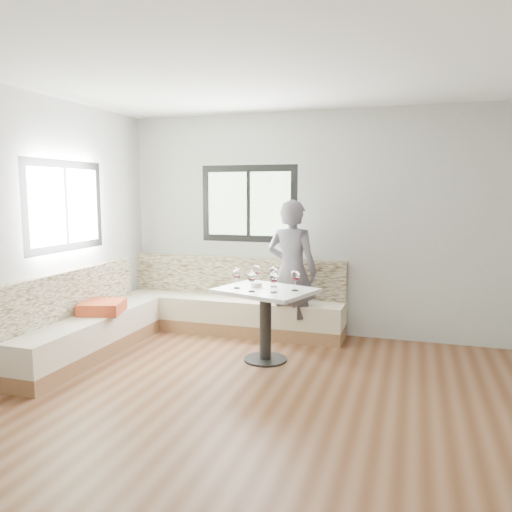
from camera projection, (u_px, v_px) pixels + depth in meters
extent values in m
cube|color=brown|center=(257.00, 414.00, 4.08)|extent=(5.00, 5.00, 0.01)
cube|color=white|center=(257.00, 58.00, 3.72)|extent=(5.00, 5.00, 0.01)
cube|color=#B7B7B2|center=(317.00, 224.00, 6.26)|extent=(5.00, 0.01, 2.80)
cube|color=#B7B7B2|center=(11.00, 325.00, 1.53)|extent=(5.00, 0.01, 2.80)
cube|color=#B7B7B2|center=(2.00, 236.00, 4.65)|extent=(0.01, 5.00, 2.80)
cube|color=black|center=(249.00, 204.00, 6.49)|extent=(1.30, 0.02, 1.00)
cube|color=black|center=(65.00, 206.00, 5.46)|extent=(0.02, 1.30, 1.00)
cube|color=#986A47|center=(232.00, 325.00, 6.48)|extent=(2.90, 0.55, 0.16)
cube|color=beige|center=(231.00, 309.00, 6.46)|extent=(2.90, 0.55, 0.29)
cube|color=#F4E9C0|center=(237.00, 276.00, 6.60)|extent=(2.90, 0.14, 0.50)
cube|color=#986A47|center=(88.00, 349.00, 5.52)|extent=(0.55, 2.25, 0.16)
cube|color=beige|center=(87.00, 329.00, 5.49)|extent=(0.55, 2.25, 0.29)
cube|color=#F4E9C0|center=(70.00, 293.00, 5.50)|extent=(0.14, 2.25, 0.50)
cube|color=#AA3228|center=(102.00, 307.00, 5.61)|extent=(0.56, 0.56, 0.13)
cylinder|color=black|center=(265.00, 359.00, 5.38)|extent=(0.47, 0.47, 0.02)
cylinder|color=black|center=(265.00, 327.00, 5.34)|extent=(0.13, 0.13, 0.74)
cube|color=silver|center=(266.00, 291.00, 5.29)|extent=(1.14, 1.00, 0.04)
imported|color=#56505A|center=(292.00, 271.00, 6.00)|extent=(0.69, 0.51, 1.72)
cylinder|color=white|center=(257.00, 285.00, 5.39)|extent=(0.11, 0.11, 0.05)
sphere|color=black|center=(259.00, 284.00, 5.39)|extent=(0.02, 0.02, 0.02)
sphere|color=black|center=(256.00, 283.00, 5.40)|extent=(0.02, 0.02, 0.02)
sphere|color=black|center=(257.00, 284.00, 5.37)|extent=(0.02, 0.02, 0.02)
cylinder|color=white|center=(237.00, 288.00, 5.31)|extent=(0.07, 0.07, 0.01)
cylinder|color=white|center=(237.00, 283.00, 5.30)|extent=(0.01, 0.01, 0.10)
ellipsoid|color=white|center=(237.00, 273.00, 5.29)|extent=(0.10, 0.10, 0.12)
cylinder|color=#4D0410|center=(237.00, 276.00, 5.29)|extent=(0.07, 0.07, 0.02)
cylinder|color=white|center=(252.00, 291.00, 5.13)|extent=(0.07, 0.07, 0.01)
cylinder|color=white|center=(252.00, 286.00, 5.12)|extent=(0.01, 0.01, 0.10)
ellipsoid|color=white|center=(252.00, 276.00, 5.11)|extent=(0.10, 0.10, 0.12)
cylinder|color=#4D0410|center=(252.00, 279.00, 5.11)|extent=(0.07, 0.07, 0.02)
cylinder|color=white|center=(274.00, 292.00, 5.08)|extent=(0.07, 0.07, 0.01)
cylinder|color=white|center=(274.00, 287.00, 5.07)|extent=(0.01, 0.01, 0.10)
ellipsoid|color=white|center=(274.00, 277.00, 5.06)|extent=(0.10, 0.10, 0.12)
cylinder|color=#4D0410|center=(274.00, 280.00, 5.06)|extent=(0.07, 0.07, 0.02)
cylinder|color=white|center=(274.00, 286.00, 5.39)|extent=(0.07, 0.07, 0.01)
cylinder|color=white|center=(274.00, 282.00, 5.39)|extent=(0.01, 0.01, 0.10)
ellipsoid|color=white|center=(274.00, 272.00, 5.37)|extent=(0.10, 0.10, 0.12)
cylinder|color=#4D0410|center=(274.00, 275.00, 5.38)|extent=(0.07, 0.07, 0.02)
cylinder|color=white|center=(295.00, 290.00, 5.18)|extent=(0.07, 0.07, 0.01)
cylinder|color=white|center=(295.00, 286.00, 5.17)|extent=(0.01, 0.01, 0.10)
ellipsoid|color=white|center=(295.00, 275.00, 5.16)|extent=(0.10, 0.10, 0.12)
cylinder|color=#4D0410|center=(295.00, 278.00, 5.16)|extent=(0.07, 0.07, 0.02)
cylinder|color=white|center=(257.00, 284.00, 5.54)|extent=(0.07, 0.07, 0.01)
cylinder|color=white|center=(257.00, 280.00, 5.53)|extent=(0.01, 0.01, 0.10)
ellipsoid|color=white|center=(257.00, 270.00, 5.52)|extent=(0.10, 0.10, 0.12)
cylinder|color=#4D0410|center=(257.00, 273.00, 5.52)|extent=(0.07, 0.07, 0.02)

